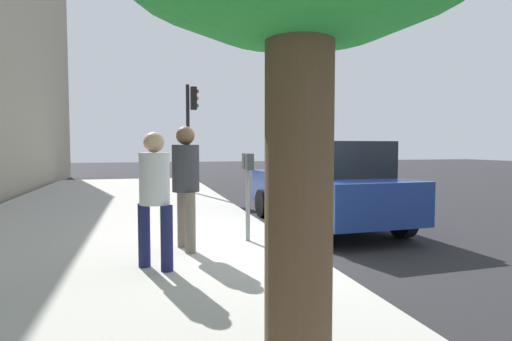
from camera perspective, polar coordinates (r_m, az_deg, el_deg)
ground_plane at (r=6.98m, az=4.38°, el=-10.51°), size 80.00×80.00×0.00m
sidewalk_slab at (r=6.62m, az=-21.38°, el=-10.83°), size 28.00×6.00×0.15m
parking_meter at (r=6.59m, az=-1.14°, el=-1.05°), size 0.36×0.12×1.41m
pedestrian_at_meter at (r=6.09m, az=-9.70°, el=-0.87°), size 0.54×0.40×1.81m
pedestrian_bystander at (r=5.22m, az=-13.86°, el=-2.60°), size 0.41×0.42×1.70m
parked_sedan_near at (r=8.68m, az=9.60°, el=-1.84°), size 4.46×2.09×1.77m
traffic_signal at (r=14.15m, az=-9.01°, el=6.94°), size 0.24×0.44×3.60m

